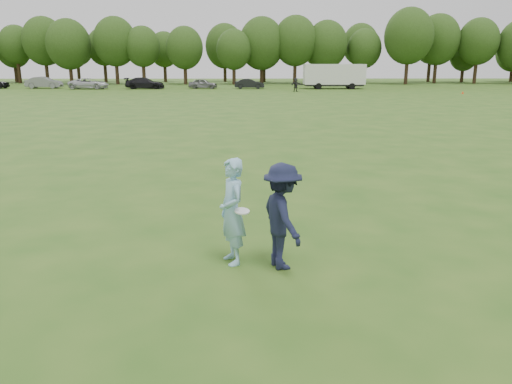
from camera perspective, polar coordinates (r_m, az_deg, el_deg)
ground at (r=9.10m, az=-4.14°, el=-8.52°), size 200.00×200.00×0.00m
thrower at (r=8.95m, az=-2.75°, el=-2.25°), size 0.69×0.83×1.94m
defender at (r=8.76m, az=3.03°, el=-2.80°), size 1.06×1.39×1.90m
player_far_d at (r=61.45m, az=4.57°, el=12.12°), size 1.58×1.16×1.65m
car_b at (r=74.62m, az=-23.07°, el=11.43°), size 4.72×1.75×1.54m
car_c at (r=70.76m, az=-18.56°, el=11.66°), size 5.19×2.58×1.41m
car_d at (r=69.22m, az=-12.59°, el=12.04°), size 5.13×2.12×1.48m
car_e at (r=68.53m, az=-6.07°, el=12.21°), size 3.98×1.93×1.31m
car_f at (r=67.98m, az=-0.75°, el=12.26°), size 3.97×1.42×1.30m
field_cone at (r=62.02m, az=22.55°, el=10.46°), size 0.28×0.28×0.30m
disc_in_play at (r=8.74m, az=-1.61°, el=-2.19°), size 0.28×0.28×0.08m
cargo_trailer at (r=68.62m, az=8.91°, el=13.05°), size 9.00×2.75×3.20m
treeline at (r=85.32m, az=0.61°, el=16.53°), size 130.35×18.39×11.74m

